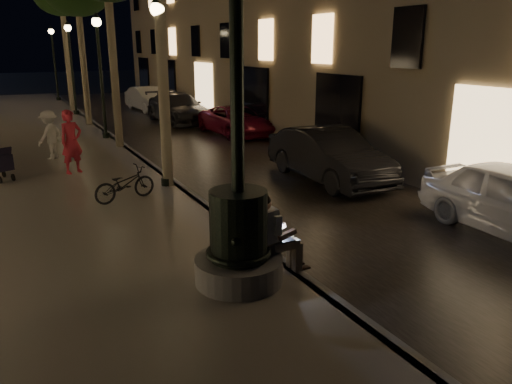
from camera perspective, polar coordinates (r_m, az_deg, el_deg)
ground at (r=20.33m, az=-15.30°, el=5.08°), size 120.00×120.00×0.00m
cobble_lane at (r=21.14m, az=-7.32°, el=5.97°), size 6.00×45.00×0.02m
promenade at (r=19.90m, az=-26.63°, el=3.96°), size 8.00×45.00×0.20m
curb_strip at (r=20.31m, az=-15.33°, el=5.35°), size 0.25×45.00×0.20m
fountain_lamppost at (r=7.69m, az=-2.03°, el=-3.36°), size 1.40×1.40×5.21m
seated_man_laptop at (r=8.05m, az=1.95°, el=-4.60°), size 1.01×0.34×1.38m
lamp_curb_a at (r=13.12m, az=-10.86°, el=13.65°), size 0.36×0.36×4.81m
lamp_curb_b at (r=20.90m, az=-17.43°, el=14.17°), size 0.36×0.36×4.81m
lamp_curb_c at (r=28.80m, az=-20.43°, el=14.34°), size 0.36×0.36×4.81m
lamp_curb_d at (r=36.75m, az=-22.13°, el=14.43°), size 0.36×0.36×4.81m
stroller at (r=15.43m, az=-27.23°, el=3.10°), size 0.68×1.04×1.06m
car_second at (r=14.56m, az=8.31°, el=4.18°), size 1.73×4.65×1.52m
car_third at (r=22.11m, az=-2.22°, el=8.16°), size 2.20×4.53×1.24m
car_rear at (r=25.99m, az=-8.85°, el=9.48°), size 2.37×5.15×1.46m
car_fifth at (r=30.89m, az=-12.21°, el=10.35°), size 1.88×4.41×1.41m
pedestrian_red at (r=15.44m, az=-20.34°, el=5.41°), size 0.79×0.67×1.85m
pedestrian_white at (r=17.72m, az=-22.50°, el=6.06°), size 1.14×1.14×1.58m
bicycle at (r=12.38m, az=-14.79°, el=0.89°), size 1.64×0.91×0.82m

